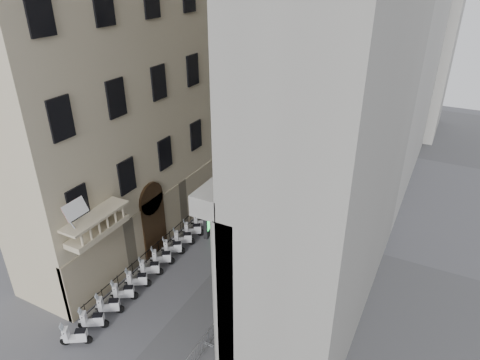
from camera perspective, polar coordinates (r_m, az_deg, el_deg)
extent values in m
cylinder|color=white|center=(40.62, -1.11, 1.25)|extent=(0.06, 0.06, 2.47)
cylinder|color=white|center=(39.37, 2.92, 0.33)|extent=(0.06, 0.06, 2.47)
cylinder|color=white|center=(43.15, 0.88, 2.87)|extent=(0.06, 0.06, 2.47)
cylinder|color=white|center=(41.98, 4.72, 2.05)|extent=(0.06, 0.06, 2.47)
cube|color=white|center=(40.71, 1.88, 3.30)|extent=(3.37, 3.37, 0.13)
cone|color=white|center=(40.48, 1.89, 4.02)|extent=(4.49, 4.49, 1.12)
cylinder|color=gray|center=(36.68, 1.18, 3.86)|extent=(0.16, 0.16, 8.95)
cylinder|color=gray|center=(34.19, 2.73, 10.07)|extent=(2.52, 1.17, 0.12)
cube|color=gray|center=(33.35, 4.17, 9.48)|extent=(0.61, 0.45, 0.17)
cube|color=black|center=(32.95, -4.37, -5.95)|extent=(0.47, 1.01, 2.06)
cube|color=#19E54C|center=(32.77, -4.12, -5.66)|extent=(0.18, 0.74, 1.14)
imported|color=#0D1237|center=(44.59, 7.24, 2.96)|extent=(0.68, 0.50, 1.73)
imported|color=black|center=(40.71, 10.35, 0.28)|extent=(1.08, 1.02, 1.76)
imported|color=black|center=(40.56, 6.03, 0.65)|extent=(0.98, 0.65, 1.97)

